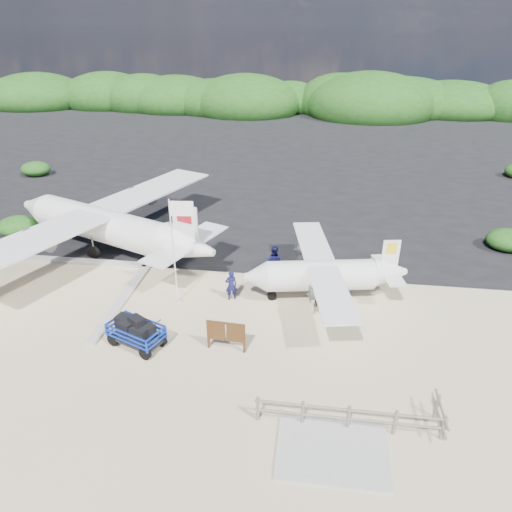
{
  "coord_description": "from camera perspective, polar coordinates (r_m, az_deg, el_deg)",
  "views": [
    {
      "loc": [
        4.45,
        -16.2,
        12.08
      ],
      "look_at": [
        1.81,
        3.34,
        1.95
      ],
      "focal_mm": 32.0,
      "sensor_mm": 36.0,
      "label": 1
    }
  ],
  "objects": [
    {
      "name": "asphalt_apron",
      "position": [
        47.96,
        2.16,
        12.58
      ],
      "size": [
        90.0,
        50.0,
        0.04
      ],
      "primitive_type": null,
      "color": "#B2B2B2",
      "rests_on": "ground"
    },
    {
      "name": "aircraft_large",
      "position": [
        41.29,
        19.09,
        8.68
      ],
      "size": [
        22.6,
        22.6,
        5.2
      ],
      "primitive_type": null,
      "rotation": [
        0.0,
        0.0,
        2.76
      ],
      "color": "#B2B2B2",
      "rests_on": "ground"
    },
    {
      "name": "vegetation_band",
      "position": [
        72.36,
        4.24,
        17.51
      ],
      "size": [
        124.0,
        8.0,
        4.4
      ],
      "primitive_type": null,
      "color": "#B2B2B2",
      "rests_on": "ground"
    },
    {
      "name": "walkway_pad",
      "position": [
        15.85,
        9.5,
        -23.0
      ],
      "size": [
        3.5,
        2.5,
        0.1
      ],
      "primitive_type": null,
      "color": "#B2B2B2",
      "rests_on": "ground"
    },
    {
      "name": "signboard",
      "position": [
        19.31,
        -3.71,
        -11.61
      ],
      "size": [
        1.72,
        0.28,
        1.41
      ],
      "primitive_type": null,
      "rotation": [
        0.0,
        0.0,
        -0.07
      ],
      "color": "#4D2F16",
      "rests_on": "ground"
    },
    {
      "name": "flagpole",
      "position": [
        22.51,
        -9.71,
        -5.71
      ],
      "size": [
        1.1,
        0.54,
        5.29
      ],
      "primitive_type": null,
      "rotation": [
        0.0,
        0.0,
        0.1
      ],
      "color": "white",
      "rests_on": "ground"
    },
    {
      "name": "crew_a",
      "position": [
        22.05,
        -3.12,
        -3.68
      ],
      "size": [
        0.67,
        0.55,
        1.57
      ],
      "primitive_type": "imported",
      "rotation": [
        0.0,
        0.0,
        3.49
      ],
      "color": "#111242",
      "rests_on": "ground"
    },
    {
      "name": "fence",
      "position": [
        16.55,
        11.29,
        -20.4
      ],
      "size": [
        6.4,
        2.0,
        1.1
      ],
      "primitive_type": null,
      "color": "#B2B2B2",
      "rests_on": "ground"
    },
    {
      "name": "ground",
      "position": [
        20.69,
        -6.29,
        -8.72
      ],
      "size": [
        160.0,
        160.0,
        0.0
      ],
      "primitive_type": "plane",
      "color": "beige"
    },
    {
      "name": "crew_b",
      "position": [
        23.97,
        2.27,
        -0.68
      ],
      "size": [
        1.01,
        0.87,
        1.77
      ],
      "primitive_type": "imported",
      "rotation": [
        0.0,
        0.0,
        2.88
      ],
      "color": "#111242",
      "rests_on": "ground"
    },
    {
      "name": "lagoon",
      "position": [
        25.3,
        -25.75,
        -4.33
      ],
      "size": [
        9.0,
        7.0,
        0.4
      ],
      "primitive_type": null,
      "color": "#B2B2B2",
      "rests_on": "ground"
    },
    {
      "name": "baggage_cart",
      "position": [
        20.13,
        -14.54,
        -10.74
      ],
      "size": [
        2.82,
        2.25,
        1.23
      ],
      "primitive_type": null,
      "rotation": [
        0.0,
        0.0,
        -0.39
      ],
      "color": "#0C2FB9",
      "rests_on": "ground"
    },
    {
      "name": "aircraft_small",
      "position": [
        50.18,
        -14.51,
        12.42
      ],
      "size": [
        9.52,
        9.52,
        2.95
      ],
      "primitive_type": null,
      "rotation": [
        0.0,
        0.0,
        3.32
      ],
      "color": "#B2B2B2",
      "rests_on": "ground"
    }
  ]
}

